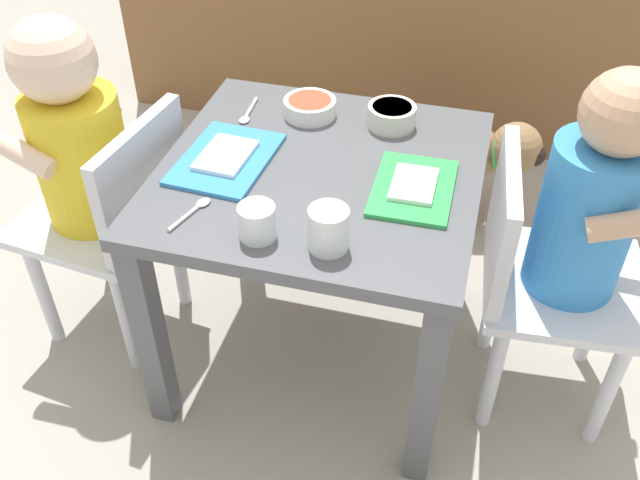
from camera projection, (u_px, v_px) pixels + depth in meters
name	position (u px, v px, depth m)	size (l,w,h in m)	color
ground_plane	(320.00, 346.00, 1.51)	(7.00, 7.00, 0.00)	#9E998E
dining_table	(320.00, 208.00, 1.26)	(0.55, 0.54, 0.46)	#515459
seated_child_left	(85.00, 153.00, 1.28)	(0.31, 0.31, 0.70)	silver
seated_child_right	(578.00, 219.00, 1.14)	(0.30, 0.30, 0.70)	silver
dog	(455.00, 146.00, 1.73)	(0.41, 0.23, 0.31)	olive
food_tray_left	(226.00, 158.00, 1.23)	(0.16, 0.22, 0.02)	#388CD8
food_tray_right	(413.00, 187.00, 1.16)	(0.13, 0.19, 0.02)	green
water_cup_left	(328.00, 231.00, 1.03)	(0.06, 0.06, 0.07)	white
water_cup_right	(257.00, 224.00, 1.06)	(0.06, 0.06, 0.06)	white
veggie_bowl_near	(310.00, 107.00, 1.34)	(0.10, 0.10, 0.03)	white
veggie_bowl_far	(392.00, 115.00, 1.31)	(0.09, 0.09, 0.04)	silver
spoon_by_left_tray	(248.00, 113.00, 1.35)	(0.02, 0.10, 0.01)	silver
spoon_by_right_tray	(193.00, 210.00, 1.12)	(0.04, 0.10, 0.01)	silver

